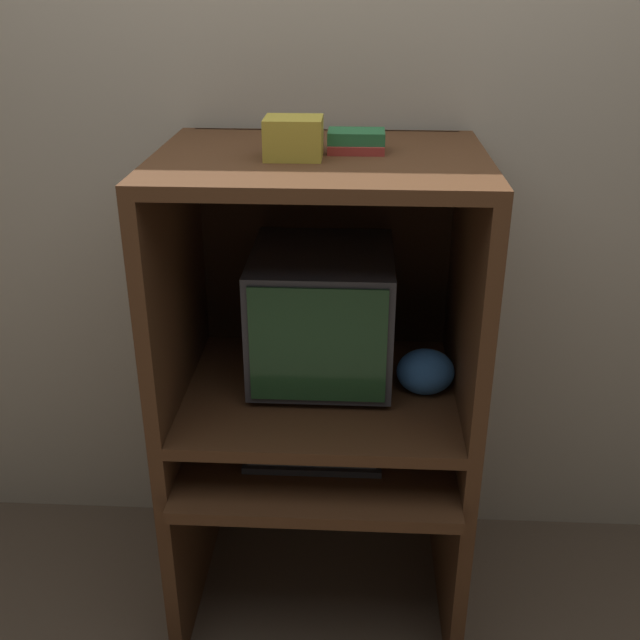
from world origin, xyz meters
TOP-DOWN VIEW (x-y plane):
  - wall_back at (0.00, 0.74)m, footprint 6.00×0.06m
  - desk_base at (0.00, 0.30)m, footprint 0.86×0.73m
  - desk_monitor_shelf at (0.00, 0.34)m, footprint 0.86×0.68m
  - hutch_upper at (0.00, 0.37)m, footprint 0.86×0.68m
  - crt_monitor at (-0.00, 0.43)m, footprint 0.41×0.45m
  - keyboard at (-0.01, 0.20)m, footprint 0.39×0.15m
  - mouse at (0.23, 0.21)m, footprint 0.06×0.04m
  - snack_bag at (0.31, 0.33)m, footprint 0.17×0.13m
  - book_stack at (0.09, 0.38)m, footprint 0.15×0.11m
  - storage_box at (-0.06, 0.29)m, footprint 0.14×0.12m

SIDE VIEW (x-z plane):
  - desk_base at x=0.00m, z-range 0.09..0.69m
  - keyboard at x=-0.01m, z-range 0.60..0.63m
  - mouse at x=0.23m, z-range 0.61..0.63m
  - desk_monitor_shelf at x=0.00m, z-range 0.65..0.82m
  - snack_bag at x=0.31m, z-range 0.77..0.91m
  - crt_monitor at x=0.00m, z-range 0.78..1.17m
  - hutch_upper at x=0.00m, z-range 0.87..1.56m
  - wall_back at x=0.00m, z-range 0.00..2.60m
  - book_stack at x=0.09m, z-range 1.46..1.52m
  - storage_box at x=-0.06m, z-range 1.46..1.56m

